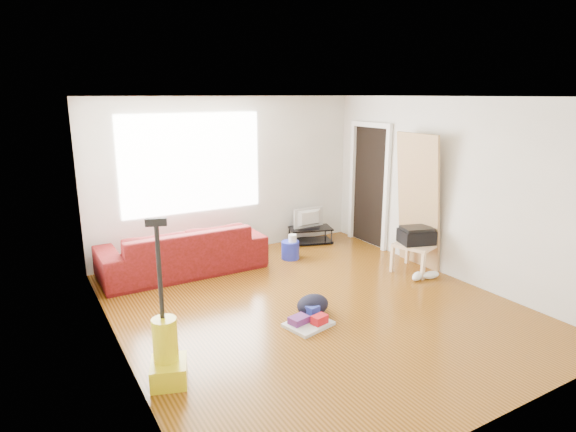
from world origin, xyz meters
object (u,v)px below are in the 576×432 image
side_table (416,248)px  bucket (290,258)px  backpack (313,314)px  sofa (184,272)px  cleaning_tray (309,321)px  vacuum (167,353)px  tv_stand (310,235)px

side_table → bucket: bearing=133.0°
bucket → backpack: bucket is taller
side_table → backpack: (-2.07, -0.44, -0.36)m
sofa → backpack: (0.87, -2.12, 0.00)m
cleaning_tray → vacuum: size_ratio=0.37×
side_table → vacuum: size_ratio=0.44×
side_table → bucket: side_table is taller
sofa → tv_stand: (2.37, 0.27, 0.14)m
tv_stand → cleaning_tray: 3.11m
tv_stand → cleaning_tray: (-1.69, -2.60, -0.09)m
tv_stand → side_table: size_ratio=1.22×
bucket → vacuum: size_ratio=0.19×
backpack → tv_stand: bearing=39.6°
backpack → vacuum: (-1.88, -0.49, 0.28)m
sofa → cleaning_tray: 2.43m
sofa → tv_stand: size_ratio=2.86×
bucket → vacuum: 3.54m
side_table → cleaning_tray: side_table is taller
tv_stand → backpack: 2.82m
sofa → bucket: (1.65, -0.28, 0.00)m
cleaning_tray → backpack: 0.30m
sofa → bucket: size_ratio=8.31×
side_table → cleaning_tray: (-2.26, -0.66, -0.31)m
side_table → bucket: 1.94m
side_table → cleaning_tray: bearing=-163.7°
bucket → sofa: bearing=170.3°
bucket → vacuum: vacuum is taller
sofa → backpack: 2.29m
backpack → bucket: bearing=48.9°
sofa → backpack: sofa is taller
cleaning_tray → vacuum: (-1.69, -0.27, 0.23)m
tv_stand → side_table: bearing=-56.1°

